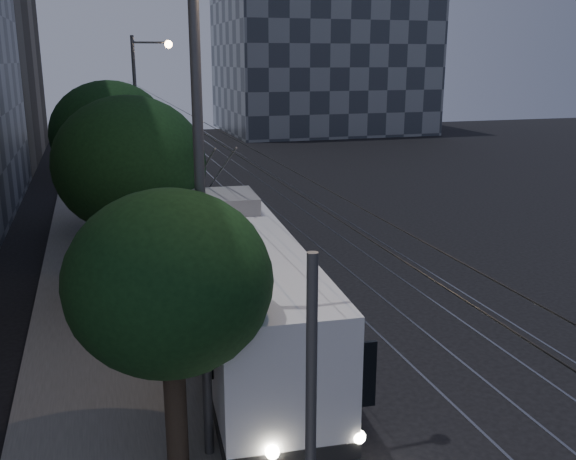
% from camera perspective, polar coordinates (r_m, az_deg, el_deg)
% --- Properties ---
extents(ground, '(120.00, 120.00, 0.00)m').
position_cam_1_polar(ground, '(20.18, 7.08, -9.07)').
color(ground, black).
rests_on(ground, ground).
extents(sidewalk, '(5.00, 90.00, 0.15)m').
position_cam_1_polar(sidewalk, '(37.66, -16.24, 1.95)').
color(sidewalk, slate).
rests_on(sidewalk, ground).
extents(tram_rails, '(4.52, 90.00, 0.02)m').
position_cam_1_polar(tram_rails, '(39.02, -1.41, 2.89)').
color(tram_rails, gray).
rests_on(tram_rails, ground).
extents(overhead_wires, '(2.23, 90.00, 6.00)m').
position_cam_1_polar(overhead_wires, '(37.17, -12.71, 7.34)').
color(overhead_wires, black).
rests_on(overhead_wires, ground).
extents(building_distant_right, '(22.00, 18.00, 24.00)m').
position_cam_1_polar(building_distant_right, '(76.32, 2.93, 17.84)').
color(building_distant_right, '#373E47').
rests_on(building_distant_right, ground).
extents(trolleybus, '(3.63, 13.30, 5.63)m').
position_cam_1_polar(trolleybus, '(18.65, -4.18, -5.01)').
color(trolleybus, silver).
rests_on(trolleybus, ground).
extents(pickup_silver, '(3.13, 6.46, 1.77)m').
position_cam_1_polar(pickup_silver, '(30.02, -9.95, 0.69)').
color(pickup_silver, silver).
rests_on(pickup_silver, ground).
extents(car_white_a, '(2.39, 3.87, 1.23)m').
position_cam_1_polar(car_white_a, '(32.08, -7.51, 1.21)').
color(car_white_a, '#BBBABF').
rests_on(car_white_a, ground).
extents(car_white_b, '(2.55, 5.37, 1.51)m').
position_cam_1_polar(car_white_b, '(38.66, -11.60, 3.61)').
color(car_white_b, silver).
rests_on(car_white_b, ground).
extents(car_white_c, '(2.79, 4.05, 1.26)m').
position_cam_1_polar(car_white_c, '(42.24, -10.08, 4.46)').
color(car_white_c, white).
rests_on(car_white_c, ground).
extents(car_white_d, '(1.69, 3.85, 1.29)m').
position_cam_1_polar(car_white_d, '(49.98, -12.90, 5.94)').
color(car_white_d, silver).
rests_on(car_white_d, ground).
extents(tree_0, '(3.90, 3.90, 5.92)m').
position_cam_1_polar(tree_0, '(12.18, -10.49, -4.68)').
color(tree_0, black).
rests_on(tree_0, ground).
extents(tree_1, '(5.30, 5.30, 7.01)m').
position_cam_1_polar(tree_1, '(23.08, -13.87, 5.66)').
color(tree_1, black).
rests_on(tree_1, ground).
extents(tree_2, '(5.34, 5.34, 7.27)m').
position_cam_1_polar(tree_2, '(30.47, -15.52, 8.18)').
color(tree_2, black).
rests_on(tree_2, ground).
extents(tree_3, '(5.27, 5.27, 6.96)m').
position_cam_1_polar(tree_3, '(32.99, -14.92, 8.21)').
color(tree_3, black).
rests_on(tree_3, ground).
extents(tree_4, '(4.78, 4.78, 6.72)m').
position_cam_1_polar(tree_4, '(45.53, -16.24, 9.83)').
color(tree_4, black).
rests_on(tree_4, ground).
extents(tree_5, '(4.56, 4.56, 6.32)m').
position_cam_1_polar(tree_5, '(49.84, -15.73, 9.92)').
color(tree_5, black).
rests_on(tree_5, ground).
extents(streetlamp_near, '(2.69, 0.44, 11.29)m').
position_cam_1_polar(streetlamp_near, '(12.14, -5.96, 7.99)').
color(streetlamp_near, '#4F4F51').
rests_on(streetlamp_near, ground).
extents(streetlamp_far, '(2.30, 0.44, 9.44)m').
position_cam_1_polar(streetlamp_far, '(37.94, -12.75, 10.90)').
color(streetlamp_far, '#4F4F51').
rests_on(streetlamp_far, ground).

